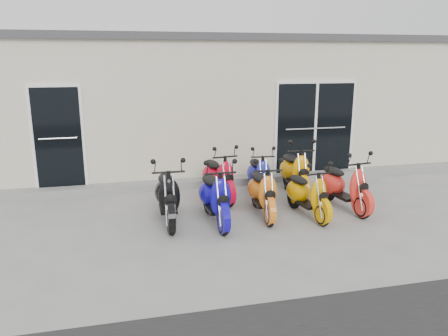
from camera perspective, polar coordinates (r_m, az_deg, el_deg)
The scene contains 14 objects.
ground at distance 8.14m, azimuth 0.98°, elevation -6.14°, with size 80.00×80.00×0.00m, color gray.
building at distance 12.80m, azimuth -4.80°, elevation 8.65°, with size 14.00×6.00×3.20m, color beige.
roof_cap at distance 12.74m, azimuth -4.96°, elevation 16.19°, with size 14.20×6.20×0.16m, color #3F3F42.
front_step at distance 9.99m, azimuth -1.87°, elevation -1.80°, with size 14.00×0.40×0.15m, color gray.
door_left at distance 9.78m, azimuth -20.86°, elevation 4.04°, with size 1.07×0.08×2.22m, color black.
door_right at distance 10.68m, azimuth 11.77°, elevation 5.46°, with size 2.02×0.08×2.22m, color black.
scooter_front_black at distance 7.65m, azimuth -7.43°, elevation -2.63°, with size 0.62×1.70×1.26m, color black, non-canonical shape.
scooter_front_blue at distance 7.57m, azimuth -1.22°, elevation -2.77°, with size 0.61×1.68×1.24m, color #11099F, non-canonical shape.
scooter_front_orange_a at distance 7.95m, azimuth 5.05°, elevation -2.24°, with size 0.58×1.59×1.17m, color orange, non-canonical shape.
scooter_front_orange_b at distance 8.04m, azimuth 10.85°, elevation -2.51°, with size 0.54×1.50×1.10m, color #D59100, non-canonical shape.
scooter_front_red at distance 8.58m, azimuth 15.48°, elevation -1.37°, with size 0.59×1.63×1.21m, color red, non-canonical shape.
scooter_back_red at distance 8.88m, azimuth -0.75°, elevation -0.37°, with size 0.59×1.61×1.19m, color red, non-canonical shape.
scooter_back_blue at distance 9.15m, azimuth 4.57°, elevation -0.18°, with size 0.55×1.52×1.13m, color #1C209E, non-canonical shape.
scooter_back_yellow at distance 9.31m, azimuth 9.25°, elevation 0.37°, with size 0.62×1.71×1.26m, color orange, non-canonical shape.
Camera 1 is at (-1.89, -7.39, 2.83)m, focal length 35.00 mm.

